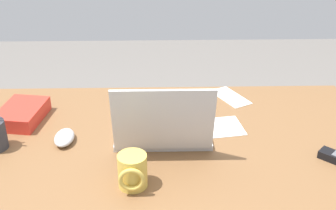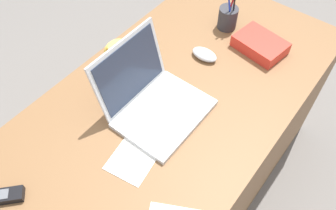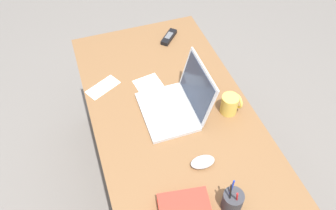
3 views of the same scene
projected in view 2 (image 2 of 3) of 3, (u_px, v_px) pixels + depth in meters
name	position (u px, v px, depth m)	size (l,w,h in m)	color
ground_plane	(169.00, 187.00, 1.81)	(6.00, 6.00, 0.00)	slate
desk	(169.00, 152.00, 1.53)	(1.53, 0.76, 0.71)	brown
laptop	(153.00, 100.00, 1.19)	(0.31, 0.30, 0.24)	silver
computer_mouse	(205.00, 54.00, 1.38)	(0.06, 0.11, 0.03)	silver
coffee_mug_white	(119.00, 55.00, 1.33)	(0.08, 0.09, 0.10)	#E0BC4C
pen_holder	(228.00, 18.00, 1.46)	(0.08, 0.08, 0.17)	#333338
snack_bag	(260.00, 45.00, 1.40)	(0.14, 0.19, 0.05)	red
paper_note_left	(135.00, 157.00, 1.11)	(0.17, 0.13, 0.00)	white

